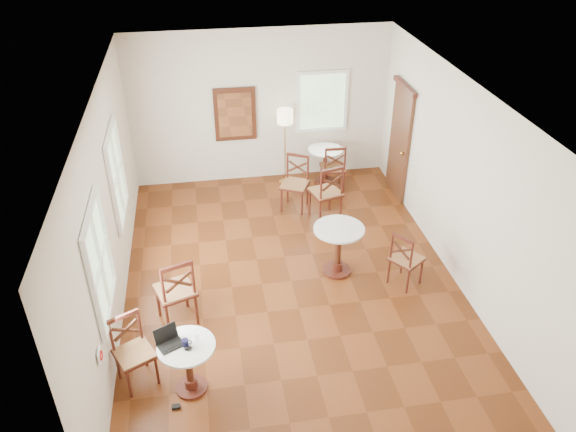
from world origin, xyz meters
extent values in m
plane|color=#602B10|center=(0.00, 0.00, 0.00)|extent=(7.00, 7.00, 0.00)
cube|color=beige|center=(0.00, 3.50, 1.50)|extent=(5.00, 0.02, 3.00)
cube|color=beige|center=(0.00, -3.50, 1.50)|extent=(5.00, 0.02, 3.00)
cube|color=beige|center=(-2.50, 0.00, 1.50)|extent=(0.02, 7.00, 3.00)
cube|color=beige|center=(2.50, 0.00, 1.50)|extent=(0.02, 7.00, 3.00)
cube|color=white|center=(0.00, 0.00, 3.00)|extent=(5.00, 7.00, 0.02)
cube|color=#562E18|center=(2.46, 2.40, 1.05)|extent=(0.06, 0.90, 2.10)
cube|color=#4A1C12|center=(2.44, 2.40, 2.15)|extent=(0.08, 1.02, 0.08)
sphere|color=#BF8C3F|center=(2.40, 2.08, 1.00)|extent=(0.07, 0.07, 0.07)
cube|color=#451F12|center=(-0.50, 3.46, 1.40)|extent=(0.80, 0.05, 1.05)
cube|color=white|center=(-0.50, 3.43, 1.40)|extent=(0.64, 0.02, 0.88)
cube|color=white|center=(-2.47, -2.10, 0.95)|extent=(0.02, 0.16, 0.16)
torus|color=red|center=(-2.46, -2.10, 0.95)|extent=(0.02, 0.12, 0.12)
cube|color=white|center=(-2.47, -1.20, 1.55)|extent=(0.06, 1.22, 1.42)
cube|color=white|center=(-2.47, 1.00, 1.55)|extent=(0.06, 1.22, 1.42)
cube|color=white|center=(1.20, 3.47, 1.55)|extent=(1.02, 0.06, 1.22)
cylinder|color=#4A1C12|center=(-1.56, -1.87, 0.02)|extent=(0.39, 0.39, 0.04)
cylinder|color=#4A1C12|center=(-1.56, -1.87, 0.10)|extent=(0.16, 0.16, 0.12)
cylinder|color=#451F12|center=(-1.56, -1.87, 0.39)|extent=(0.09, 0.09, 0.59)
cylinder|color=#4A1C12|center=(-1.56, -1.87, 0.67)|extent=(0.14, 0.14, 0.06)
cylinder|color=white|center=(-1.56, -1.87, 0.71)|extent=(0.68, 0.68, 0.03)
cylinder|color=#4A1C12|center=(0.75, 0.12, 0.02)|extent=(0.44, 0.44, 0.04)
cylinder|color=#4A1C12|center=(0.75, 0.12, 0.11)|extent=(0.18, 0.18, 0.13)
cylinder|color=#451F12|center=(0.75, 0.12, 0.44)|extent=(0.10, 0.10, 0.66)
cylinder|color=#4A1C12|center=(0.75, 0.12, 0.75)|extent=(0.16, 0.16, 0.07)
cylinder|color=white|center=(0.75, 0.12, 0.80)|extent=(0.78, 0.78, 0.03)
cylinder|color=#4A1C12|center=(1.21, 3.06, 0.02)|extent=(0.39, 0.39, 0.04)
cylinder|color=#4A1C12|center=(1.21, 3.06, 0.10)|extent=(0.16, 0.16, 0.12)
cylinder|color=#451F12|center=(1.21, 3.06, 0.39)|extent=(0.09, 0.09, 0.59)
cylinder|color=#4A1C12|center=(1.21, 3.06, 0.66)|extent=(0.14, 0.14, 0.06)
cylinder|color=white|center=(1.21, 3.06, 0.71)|extent=(0.68, 0.68, 0.03)
cylinder|color=#4A1C12|center=(-1.59, -0.33, 0.26)|extent=(0.04, 0.04, 0.52)
cylinder|color=#4A1C12|center=(-1.45, -0.72, 0.26)|extent=(0.04, 0.04, 0.52)
cylinder|color=#4A1C12|center=(-1.98, -0.47, 0.26)|extent=(0.04, 0.04, 0.52)
cylinder|color=#4A1C12|center=(-1.84, -0.86, 0.26)|extent=(0.04, 0.04, 0.52)
cube|color=#4A1C12|center=(-1.71, -0.59, 0.52)|extent=(0.64, 0.64, 0.03)
cube|color=#8F5E39|center=(-1.71, -0.59, 0.54)|extent=(0.61, 0.61, 0.05)
cylinder|color=#4A1C12|center=(-1.45, -0.72, 0.80)|extent=(0.04, 0.04, 0.57)
cylinder|color=#4A1C12|center=(-1.84, -0.86, 0.80)|extent=(0.04, 0.04, 0.57)
cube|color=#4A1C12|center=(-1.64, -0.79, 1.07)|extent=(0.42, 0.18, 0.06)
cube|color=#451F12|center=(-1.64, -0.79, 0.81)|extent=(0.36, 0.15, 0.25)
cube|color=#451F12|center=(-1.64, -0.79, 0.81)|extent=(0.36, 0.15, 0.25)
cylinder|color=#4A1C12|center=(-2.28, -1.88, 0.22)|extent=(0.04, 0.04, 0.45)
cylinder|color=#4A1C12|center=(-2.44, -1.56, 0.22)|extent=(0.04, 0.04, 0.45)
cylinder|color=#4A1C12|center=(-1.96, -1.72, 0.22)|extent=(0.04, 0.04, 0.45)
cylinder|color=#4A1C12|center=(-2.12, -1.40, 0.22)|extent=(0.04, 0.04, 0.45)
cube|color=#4A1C12|center=(-2.20, -1.64, 0.45)|extent=(0.59, 0.59, 0.03)
cube|color=#8F5E39|center=(-2.20, -1.64, 0.47)|extent=(0.56, 0.56, 0.04)
cylinder|color=#4A1C12|center=(-2.44, -1.56, 0.70)|extent=(0.04, 0.04, 0.50)
cylinder|color=#4A1C12|center=(-2.12, -1.40, 0.70)|extent=(0.04, 0.04, 0.50)
cube|color=#4A1C12|center=(-2.28, -1.48, 0.93)|extent=(0.36, 0.20, 0.05)
cube|color=#451F12|center=(-2.28, -1.48, 0.71)|extent=(0.30, 0.16, 0.22)
cube|color=#451F12|center=(-2.28, -1.48, 0.71)|extent=(0.30, 0.16, 0.22)
cylinder|color=#4A1C12|center=(1.06, 1.97, 0.26)|extent=(0.04, 0.04, 0.52)
cylinder|color=#4A1C12|center=(1.17, 1.57, 0.26)|extent=(0.04, 0.04, 0.52)
cylinder|color=#4A1C12|center=(0.66, 1.86, 0.26)|extent=(0.04, 0.04, 0.52)
cylinder|color=#4A1C12|center=(0.77, 1.47, 0.26)|extent=(0.04, 0.04, 0.52)
cube|color=#4A1C12|center=(0.91, 1.72, 0.52)|extent=(0.62, 0.62, 0.03)
cube|color=#8F5E39|center=(0.91, 1.72, 0.54)|extent=(0.59, 0.59, 0.05)
cylinder|color=#4A1C12|center=(1.17, 1.57, 0.80)|extent=(0.04, 0.04, 0.57)
cylinder|color=#4A1C12|center=(0.77, 1.47, 0.80)|extent=(0.04, 0.04, 0.57)
cube|color=#4A1C12|center=(0.97, 1.52, 1.07)|extent=(0.43, 0.15, 0.06)
cube|color=#451F12|center=(0.97, 1.52, 0.81)|extent=(0.37, 0.12, 0.25)
cube|color=#451F12|center=(0.97, 1.52, 0.81)|extent=(0.37, 0.12, 0.25)
cylinder|color=#4A1C12|center=(1.94, -0.36, 0.22)|extent=(0.03, 0.03, 0.44)
cylinder|color=#4A1C12|center=(1.66, -0.56, 0.22)|extent=(0.03, 0.03, 0.44)
cylinder|color=#4A1C12|center=(1.74, -0.08, 0.22)|extent=(0.03, 0.03, 0.44)
cylinder|color=#4A1C12|center=(1.46, -0.28, 0.22)|extent=(0.03, 0.03, 0.44)
cube|color=#4A1C12|center=(1.70, -0.32, 0.44)|extent=(0.60, 0.60, 0.03)
cube|color=#8F5E39|center=(1.70, -0.32, 0.46)|extent=(0.57, 0.57, 0.04)
cylinder|color=#4A1C12|center=(1.66, -0.56, 0.68)|extent=(0.03, 0.03, 0.49)
cylinder|color=#4A1C12|center=(1.46, -0.28, 0.68)|extent=(0.03, 0.03, 0.49)
cube|color=#4A1C12|center=(1.56, -0.42, 0.90)|extent=(0.24, 0.32, 0.05)
cube|color=#451F12|center=(1.56, -0.42, 0.69)|extent=(0.20, 0.27, 0.21)
cube|color=#451F12|center=(1.56, -0.42, 0.69)|extent=(0.20, 0.27, 0.21)
cylinder|color=#4A1C12|center=(1.48, 2.90, 0.23)|extent=(0.04, 0.04, 0.47)
cylinder|color=#4A1C12|center=(1.46, 2.53, 0.23)|extent=(0.04, 0.04, 0.47)
cylinder|color=#4A1C12|center=(1.11, 2.92, 0.23)|extent=(0.04, 0.04, 0.47)
cylinder|color=#4A1C12|center=(1.09, 2.55, 0.23)|extent=(0.04, 0.04, 0.47)
cube|color=#4A1C12|center=(1.29, 2.72, 0.47)|extent=(0.47, 0.47, 0.03)
cube|color=#8F5E39|center=(1.29, 2.72, 0.49)|extent=(0.45, 0.45, 0.04)
cylinder|color=#4A1C12|center=(1.46, 2.53, 0.72)|extent=(0.04, 0.04, 0.52)
cylinder|color=#4A1C12|center=(1.09, 2.55, 0.72)|extent=(0.04, 0.04, 0.52)
cube|color=#4A1C12|center=(1.28, 2.54, 0.96)|extent=(0.39, 0.05, 0.05)
cube|color=#451F12|center=(1.28, 2.54, 0.73)|extent=(0.34, 0.04, 0.23)
cube|color=#451F12|center=(1.28, 2.54, 0.73)|extent=(0.34, 0.04, 0.23)
cylinder|color=#4A1C12|center=(0.17, 2.05, 0.24)|extent=(0.04, 0.04, 0.48)
cylinder|color=#4A1C12|center=(0.34, 2.40, 0.24)|extent=(0.04, 0.04, 0.48)
cylinder|color=#4A1C12|center=(0.52, 1.88, 0.24)|extent=(0.04, 0.04, 0.48)
cylinder|color=#4A1C12|center=(0.69, 2.23, 0.24)|extent=(0.04, 0.04, 0.48)
cube|color=#4A1C12|center=(0.43, 2.14, 0.49)|extent=(0.63, 0.63, 0.03)
cube|color=#8F5E39|center=(0.43, 2.14, 0.51)|extent=(0.61, 0.61, 0.04)
cylinder|color=#4A1C12|center=(0.34, 2.40, 0.75)|extent=(0.04, 0.04, 0.54)
cylinder|color=#4A1C12|center=(0.69, 2.23, 0.75)|extent=(0.04, 0.04, 0.54)
cube|color=#4A1C12|center=(0.52, 2.31, 1.00)|extent=(0.38, 0.21, 0.05)
cube|color=#451F12|center=(0.52, 2.31, 0.77)|extent=(0.33, 0.18, 0.24)
cube|color=#451F12|center=(0.52, 2.31, 0.77)|extent=(0.33, 0.18, 0.24)
cylinder|color=#BF8C3F|center=(0.42, 3.15, 0.01)|extent=(0.25, 0.25, 0.03)
cylinder|color=#BF8C3F|center=(0.42, 3.15, 0.71)|extent=(0.02, 0.02, 1.42)
cylinder|color=beige|center=(0.42, 3.15, 1.42)|extent=(0.30, 0.30, 0.27)
cube|color=black|center=(-1.74, -1.84, 0.73)|extent=(0.35, 0.31, 0.02)
cube|color=black|center=(-1.74, -1.84, 0.74)|extent=(0.26, 0.21, 0.00)
cube|color=black|center=(-1.79, -1.74, 0.83)|extent=(0.28, 0.18, 0.19)
cube|color=silver|center=(-1.79, -1.74, 0.83)|extent=(0.24, 0.15, 0.16)
ellipsoid|color=black|center=(-1.54, -1.94, 0.74)|extent=(0.10, 0.08, 0.03)
cylinder|color=black|center=(-1.57, -1.87, 0.77)|extent=(0.08, 0.08, 0.09)
torus|color=black|center=(-1.52, -1.87, 0.77)|extent=(0.06, 0.01, 0.06)
cylinder|color=white|center=(-1.43, -1.84, 0.77)|extent=(0.05, 0.05, 0.09)
cube|color=black|center=(-1.75, -2.14, 0.02)|extent=(0.10, 0.06, 0.04)
camera|label=1|loc=(-1.18, -6.75, 5.47)|focal=35.19mm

